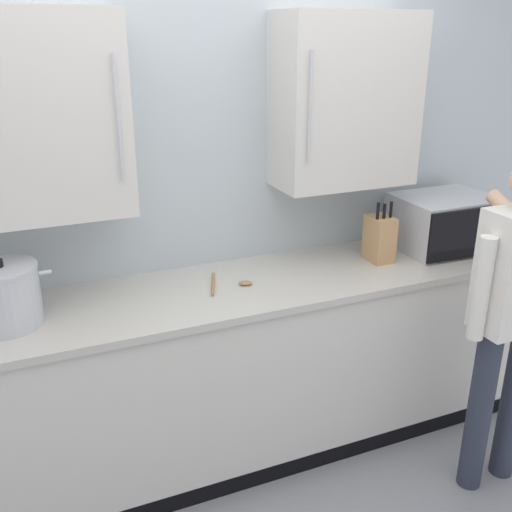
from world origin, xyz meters
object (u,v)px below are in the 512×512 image
object	(u,v)px
knife_block	(380,238)
stock_pot	(4,296)
wooden_spoon	(229,283)
microwave_oven	(441,223)

from	to	relation	value
knife_block	stock_pot	world-z (taller)	knife_block
stock_pot	knife_block	bearing A→B (deg)	0.54
knife_block	stock_pot	size ratio (longest dim) A/B	0.84
wooden_spoon	knife_block	bearing A→B (deg)	-0.02
microwave_oven	knife_block	distance (m)	0.41
wooden_spoon	stock_pot	bearing A→B (deg)	-178.98
knife_block	wooden_spoon	xyz separation A→B (m)	(-0.82, 0.00, -0.11)
wooden_spoon	microwave_oven	bearing A→B (deg)	1.24
microwave_oven	wooden_spoon	size ratio (longest dim) A/B	2.16
stock_pot	wooden_spoon	xyz separation A→B (m)	(0.96, 0.02, -0.12)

